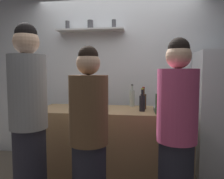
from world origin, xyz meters
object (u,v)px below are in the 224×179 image
Objects in this scene: wine_bottle_dark_glass at (142,103)px; person_brown_jacket at (89,140)px; wine_bottle_amber_glass at (143,101)px; person_grey_hoodie at (29,122)px; wine_bottle_green_glass at (159,103)px; utensil_holder at (86,105)px; water_bottle_plastic at (72,99)px; refrigerator at (219,113)px; person_pink_top at (177,137)px; wine_bottle_pale_glass at (132,98)px; baking_pan at (168,109)px.

person_brown_jacket is (-0.46, -0.77, -0.23)m from wine_bottle_dark_glass.
wine_bottle_amber_glass is at bearing 85.11° from wine_bottle_dark_glass.
person_brown_jacket is at bearing -19.72° from person_grey_hoodie.
wine_bottle_green_glass is (0.17, -0.32, 0.02)m from wine_bottle_amber_glass.
wine_bottle_dark_glass reaches higher than utensil_holder.
wine_bottle_green_glass is 1.46× the size of water_bottle_plastic.
refrigerator is at bearing 4.72° from water_bottle_plastic.
person_pink_top is at bearing -67.05° from wine_bottle_dark_glass.
person_grey_hoodie is at bearing -139.65° from wine_bottle_amber_glass.
wine_bottle_amber_glass is 0.93× the size of wine_bottle_pale_glass.
wine_bottle_amber_glass is 0.17× the size of person_pink_top.
utensil_holder is 0.73m from wine_bottle_amber_glass.
utensil_holder is (-1.01, -0.01, 0.03)m from baking_pan.
water_bottle_plastic reaches higher than baking_pan.
person_grey_hoodie is (-0.08, -1.00, -0.09)m from water_bottle_plastic.
wine_bottle_amber_glass is at bearing -6.31° from water_bottle_plastic.
person_pink_top is at bearing -36.72° from utensil_holder.
person_brown_jacket is (0.24, -0.82, -0.18)m from utensil_holder.
wine_bottle_amber_glass is 1.07m from person_brown_jacket.
refrigerator reaches higher than baking_pan.
refrigerator is 1.12m from wine_bottle_dark_glass.
refrigerator is 0.99× the size of person_pink_top.
wine_bottle_pale_glass is at bearing -176.59° from refrigerator.
wine_bottle_green_glass is at bearing -20.50° from water_bottle_plastic.
water_bottle_plastic is at bearing 139.04° from utensil_holder.
person_grey_hoodie reaches higher than wine_bottle_dark_glass.
baking_pan is 1.13× the size of wine_bottle_pale_glass.
utensil_holder is at bearing -167.22° from refrigerator.
person_brown_jacket reaches higher than wine_bottle_green_glass.
wine_bottle_green_glass is at bearing -40.14° from wine_bottle_dark_glass.
person_pink_top is (1.00, -0.74, -0.14)m from utensil_holder.
baking_pan is at bearing -34.97° from wine_bottle_pale_glass.
wine_bottle_dark_glass is 0.17× the size of person_brown_jacket.
refrigerator is 1.05m from wine_bottle_amber_glass.
wine_bottle_amber_glass is 0.93m from person_pink_top.
wine_bottle_amber_glass is 0.98m from water_bottle_plastic.
person_grey_hoodie is 1.09× the size of person_pink_top.
wine_bottle_amber_glass is at bearing -52.85° from wine_bottle_pale_glass.
water_bottle_plastic is (-1.15, 0.43, -0.03)m from wine_bottle_green_glass.
baking_pan is 1.13m from person_brown_jacket.
baking_pan is at bearing -9.78° from water_bottle_plastic.
person_grey_hoodie reaches higher than baking_pan.
wine_bottle_green_glass reaches higher than utensil_holder.
wine_bottle_green_glass is 1.36m from person_grey_hoodie.
person_pink_top is 0.76m from person_brown_jacket.
wine_bottle_pale_glass is 1.42m from person_grey_hoodie.
wine_bottle_pale_glass is 0.17× the size of person_grey_hoodie.
baking_pan is 0.33m from wine_bottle_amber_glass.
wine_bottle_amber_glass is 0.15× the size of person_grey_hoodie.
refrigerator is at bearing 23.30° from wine_bottle_dark_glass.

